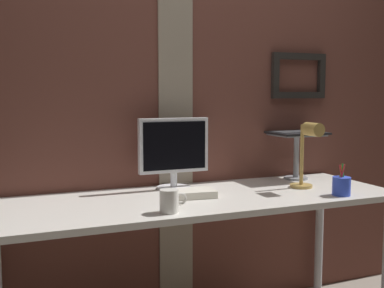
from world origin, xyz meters
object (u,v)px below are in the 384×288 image
(monitor, at_px, (174,150))
(laptop, at_px, (290,124))
(coffee_mug, at_px, (170,201))
(pen_cup, at_px, (341,186))
(desk_lamp, at_px, (308,148))

(monitor, distance_m, laptop, 0.78)
(coffee_mug, bearing_deg, pen_cup, 0.01)
(desk_lamp, distance_m, pen_cup, 0.26)
(coffee_mug, bearing_deg, monitor, 67.93)
(desk_lamp, xyz_separation_m, coffee_mug, (-0.84, -0.19, -0.17))
(laptop, distance_m, coffee_mug, 1.13)
(coffee_mug, bearing_deg, desk_lamp, 12.75)
(laptop, bearing_deg, pen_cup, -95.62)
(desk_lamp, relative_size, pen_cup, 2.24)
(monitor, distance_m, coffee_mug, 0.53)
(pen_cup, bearing_deg, desk_lamp, 109.41)
(laptop, bearing_deg, desk_lamp, -108.84)
(monitor, height_order, coffee_mug, monitor)
(monitor, height_order, desk_lamp, monitor)
(laptop, relative_size, coffee_mug, 2.80)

